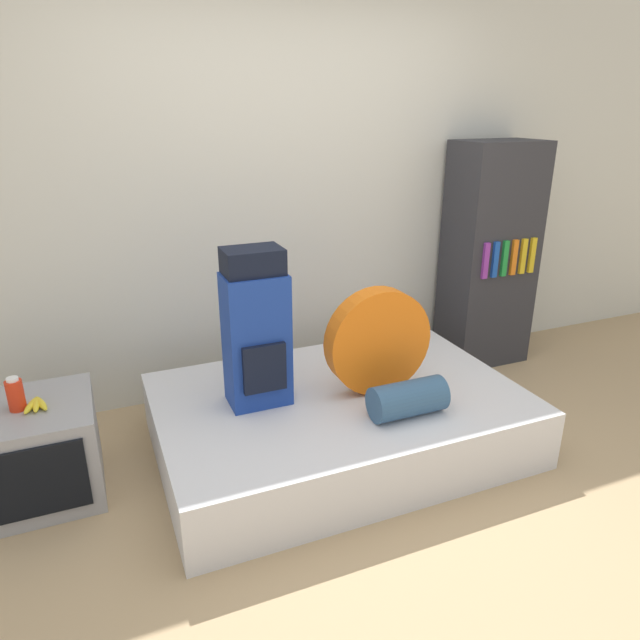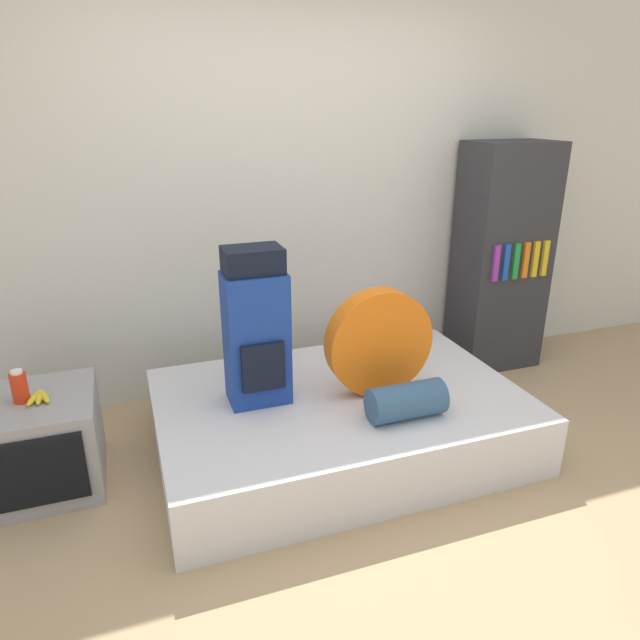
{
  "view_description": "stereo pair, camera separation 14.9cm",
  "coord_description": "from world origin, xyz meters",
  "px_view_note": "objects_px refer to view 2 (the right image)",
  "views": [
    {
      "loc": [
        -1.16,
        -1.87,
        1.84
      ],
      "look_at": [
        -0.09,
        0.69,
        0.79
      ],
      "focal_mm": 32.0,
      "sensor_mm": 36.0,
      "label": 1
    },
    {
      "loc": [
        -1.02,
        -1.92,
        1.84
      ],
      "look_at": [
        -0.09,
        0.69,
        0.79
      ],
      "focal_mm": 32.0,
      "sensor_mm": 36.0,
      "label": 2
    }
  ],
  "objects_px": {
    "sleeping_roll": "(406,401)",
    "bookshelf": "(501,258)",
    "canister": "(19,387)",
    "tent_bag": "(379,342)",
    "television": "(40,442)",
    "backpack": "(256,330)"
  },
  "relations": [
    {
      "from": "sleeping_roll",
      "to": "bookshelf",
      "type": "height_order",
      "value": "bookshelf"
    },
    {
      "from": "canister",
      "to": "sleeping_roll",
      "type": "bearing_deg",
      "value": -16.29
    },
    {
      "from": "tent_bag",
      "to": "bookshelf",
      "type": "bearing_deg",
      "value": 29.48
    },
    {
      "from": "television",
      "to": "bookshelf",
      "type": "bearing_deg",
      "value": 9.47
    },
    {
      "from": "backpack",
      "to": "sleeping_roll",
      "type": "height_order",
      "value": "backpack"
    },
    {
      "from": "television",
      "to": "tent_bag",
      "type": "bearing_deg",
      "value": -7.33
    },
    {
      "from": "canister",
      "to": "tent_bag",
      "type": "bearing_deg",
      "value": -7.07
    },
    {
      "from": "tent_bag",
      "to": "sleeping_roll",
      "type": "height_order",
      "value": "tent_bag"
    },
    {
      "from": "bookshelf",
      "to": "tent_bag",
      "type": "bearing_deg",
      "value": -150.52
    },
    {
      "from": "tent_bag",
      "to": "sleeping_roll",
      "type": "distance_m",
      "value": 0.37
    },
    {
      "from": "bookshelf",
      "to": "television",
      "type": "bearing_deg",
      "value": -170.53
    },
    {
      "from": "backpack",
      "to": "television",
      "type": "xyz_separation_m",
      "value": [
        -1.11,
        0.1,
        -0.5
      ]
    },
    {
      "from": "backpack",
      "to": "canister",
      "type": "height_order",
      "value": "backpack"
    },
    {
      "from": "sleeping_roll",
      "to": "bookshelf",
      "type": "bearing_deg",
      "value": 39.09
    },
    {
      "from": "sleeping_roll",
      "to": "canister",
      "type": "xyz_separation_m",
      "value": [
        -1.81,
        0.53,
        0.14
      ]
    },
    {
      "from": "canister",
      "to": "bookshelf",
      "type": "height_order",
      "value": "bookshelf"
    },
    {
      "from": "television",
      "to": "canister",
      "type": "height_order",
      "value": "canister"
    },
    {
      "from": "tent_bag",
      "to": "television",
      "type": "distance_m",
      "value": 1.81
    },
    {
      "from": "backpack",
      "to": "television",
      "type": "relative_size",
      "value": 1.42
    },
    {
      "from": "bookshelf",
      "to": "backpack",
      "type": "bearing_deg",
      "value": -162.7
    },
    {
      "from": "sleeping_roll",
      "to": "canister",
      "type": "distance_m",
      "value": 1.89
    },
    {
      "from": "sleeping_roll",
      "to": "television",
      "type": "xyz_separation_m",
      "value": [
        -1.77,
        0.53,
        -0.19
      ]
    }
  ]
}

